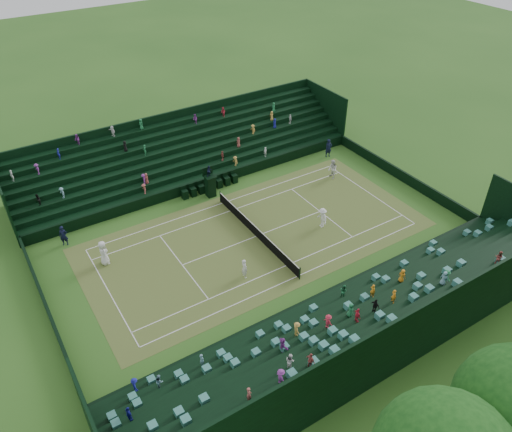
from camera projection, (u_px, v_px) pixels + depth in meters
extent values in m
plane|color=#2B5B1C|center=(256.00, 237.00, 39.36)|extent=(160.00, 160.00, 0.00)
cube|color=#407527|center=(256.00, 236.00, 39.36)|extent=(12.97, 26.77, 0.01)
cube|color=black|center=(402.00, 175.00, 45.93)|extent=(17.17, 0.20, 1.00)
cube|color=black|center=(48.00, 311.00, 32.20)|extent=(17.17, 0.20, 1.00)
cube|color=black|center=(324.00, 297.00, 33.25)|extent=(0.20, 31.77, 1.00)
cube|color=black|center=(206.00, 183.00, 44.89)|extent=(0.20, 31.77, 1.00)
cube|color=black|center=(328.00, 302.00, 32.90)|extent=(0.80, 32.00, 1.00)
cube|color=black|center=(337.00, 307.00, 32.22)|extent=(0.80, 32.00, 1.45)
cube|color=black|center=(345.00, 312.00, 31.54)|extent=(0.80, 32.00, 1.90)
cube|color=black|center=(354.00, 318.00, 30.86)|extent=(0.80, 32.00, 2.35)
cube|color=black|center=(363.00, 324.00, 30.18)|extent=(0.80, 32.00, 2.80)
cube|color=black|center=(373.00, 330.00, 29.50)|extent=(0.80, 32.00, 3.25)
cube|color=black|center=(383.00, 336.00, 28.82)|extent=(0.80, 32.00, 3.70)
cube|color=black|center=(394.00, 343.00, 28.14)|extent=(0.80, 32.00, 4.15)
cube|color=black|center=(401.00, 344.00, 27.58)|extent=(0.20, 32.00, 4.90)
cube|color=black|center=(203.00, 180.00, 45.23)|extent=(0.80, 32.00, 1.00)
cube|color=black|center=(199.00, 174.00, 45.65)|extent=(0.80, 32.00, 1.45)
cube|color=black|center=(195.00, 169.00, 46.06)|extent=(0.80, 32.00, 1.90)
cube|color=black|center=(191.00, 163.00, 46.48)|extent=(0.80, 32.00, 2.35)
cube|color=black|center=(187.00, 157.00, 46.90)|extent=(0.80, 32.00, 2.80)
cube|color=black|center=(183.00, 152.00, 47.32)|extent=(0.80, 32.00, 3.25)
cube|color=black|center=(179.00, 146.00, 47.73)|extent=(0.80, 32.00, 3.70)
cube|color=black|center=(176.00, 141.00, 48.15)|extent=(0.80, 32.00, 4.15)
cube|color=black|center=(173.00, 135.00, 48.27)|extent=(0.20, 32.00, 4.90)
cylinder|color=black|center=(220.00, 197.00, 43.02)|extent=(0.10, 0.10, 1.06)
cylinder|color=black|center=(300.00, 274.00, 35.08)|extent=(0.10, 0.10, 1.06)
cube|color=black|center=(256.00, 232.00, 39.09)|extent=(11.57, 0.02, 0.86)
cube|color=white|center=(256.00, 227.00, 38.82)|extent=(11.57, 0.04, 0.07)
cube|color=black|center=(210.00, 186.00, 43.56)|extent=(0.75, 0.75, 1.92)
cube|color=black|center=(210.00, 176.00, 42.97)|extent=(0.96, 0.96, 0.11)
cube|color=black|center=(207.00, 171.00, 43.01)|extent=(0.09, 0.96, 0.75)
imported|color=black|center=(209.00, 171.00, 42.65)|extent=(0.50, 0.57, 0.99)
cube|color=black|center=(185.00, 195.00, 43.52)|extent=(0.50, 0.50, 0.80)
cube|color=black|center=(183.00, 188.00, 43.40)|extent=(0.06, 0.50, 0.50)
cube|color=black|center=(193.00, 192.00, 43.87)|extent=(0.50, 0.50, 0.80)
cube|color=black|center=(191.00, 186.00, 43.75)|extent=(0.06, 0.50, 0.50)
cube|color=black|center=(201.00, 189.00, 44.21)|extent=(0.50, 0.50, 0.80)
cube|color=black|center=(200.00, 183.00, 44.09)|extent=(0.06, 0.50, 0.50)
cube|color=black|center=(219.00, 184.00, 44.99)|extent=(0.50, 0.50, 0.80)
cube|color=black|center=(217.00, 178.00, 44.87)|extent=(0.06, 0.50, 0.50)
cube|color=black|center=(227.00, 181.00, 45.34)|extent=(0.50, 0.50, 0.80)
cube|color=black|center=(225.00, 175.00, 45.22)|extent=(0.06, 0.50, 0.50)
cube|color=black|center=(234.00, 179.00, 45.68)|extent=(0.50, 0.50, 0.80)
cube|color=black|center=(233.00, 173.00, 45.56)|extent=(0.06, 0.50, 0.50)
imported|color=white|center=(104.00, 253.00, 36.18)|extent=(0.99, 0.65, 2.01)
imported|color=white|center=(244.00, 268.00, 35.13)|extent=(0.58, 0.38, 1.58)
imported|color=white|center=(332.00, 169.00, 46.01)|extent=(1.02, 0.86, 1.85)
imported|color=white|center=(322.00, 218.00, 39.92)|extent=(1.18, 0.74, 1.75)
imported|color=black|center=(329.00, 148.00, 49.35)|extent=(0.57, 0.75, 1.85)
imported|color=black|center=(64.00, 236.00, 38.05)|extent=(0.63, 0.73, 1.70)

